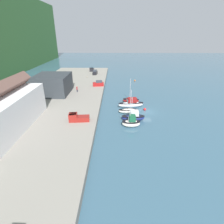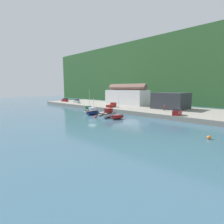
# 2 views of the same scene
# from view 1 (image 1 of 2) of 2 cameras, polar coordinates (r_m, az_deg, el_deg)

# --- Properties ---
(ground_plane) EXTENTS (320.00, 320.00, 0.00)m
(ground_plane) POSITION_cam_1_polar(r_m,az_deg,el_deg) (50.51, 11.43, 0.07)
(ground_plane) COLOR #385B70
(quay_promenade) EXTENTS (119.90, 28.03, 1.44)m
(quay_promenade) POSITION_cam_1_polar(r_m,az_deg,el_deg) (52.63, -19.40, 0.99)
(quay_promenade) COLOR gray
(quay_promenade) RESTS_ON ground_plane
(harbor_clubhouse) EXTENTS (22.43, 8.71, 10.24)m
(harbor_clubhouse) POSITION_cam_1_polar(r_m,az_deg,el_deg) (42.96, -31.68, 0.12)
(harbor_clubhouse) COLOR white
(harbor_clubhouse) RESTS_ON quay_promenade
(yacht_club_building) EXTENTS (12.19, 10.88, 6.28)m
(yacht_club_building) POSITION_cam_1_polar(r_m,az_deg,el_deg) (63.09, -18.75, 8.60)
(yacht_club_building) COLOR #2D3338
(yacht_club_building) RESTS_ON quay_promenade
(moored_boat_0) EXTENTS (2.58, 4.41, 9.07)m
(moored_boat_0) POSITION_cam_1_polar(r_m,az_deg,el_deg) (41.72, 6.30, -3.37)
(moored_boat_0) COLOR white
(moored_boat_0) RESTS_ON ground_plane
(moored_boat_1) EXTENTS (2.44, 5.97, 6.20)m
(moored_boat_1) POSITION_cam_1_polar(r_m,az_deg,el_deg) (44.66, 6.96, -1.56)
(moored_boat_1) COLOR navy
(moored_boat_1) RESTS_ON ground_plane
(moored_boat_2) EXTENTS (2.16, 5.57, 1.27)m
(moored_boat_2) POSITION_cam_1_polar(r_m,az_deg,el_deg) (48.70, 5.36, 0.40)
(moored_boat_2) COLOR white
(moored_boat_2) RESTS_ON ground_plane
(moored_boat_3) EXTENTS (2.98, 7.76, 2.96)m
(moored_boat_3) POSITION_cam_1_polar(r_m,az_deg,el_deg) (52.48, 6.22, 2.68)
(moored_boat_3) COLOR silver
(moored_boat_3) RESTS_ON ground_plane
(moored_boat_4) EXTENTS (3.01, 5.39, 7.77)m
(moored_boat_4) POSITION_cam_1_polar(r_m,az_deg,el_deg) (56.27, 6.18, 3.79)
(moored_boat_4) COLOR red
(moored_boat_4) RESTS_ON ground_plane
(parked_car_0) EXTENTS (4.35, 2.17, 2.16)m
(parked_car_0) POSITION_cam_1_polar(r_m,az_deg,el_deg) (89.76, -5.55, 12.72)
(parked_car_0) COLOR black
(parked_car_0) RESTS_ON quay_promenade
(parked_car_3) EXTENTS (2.38, 4.41, 2.16)m
(parked_car_3) POSITION_cam_1_polar(r_m,az_deg,el_deg) (69.17, -4.47, 9.22)
(parked_car_3) COLOR maroon
(parked_car_3) RESTS_ON quay_promenade
(pickup_truck_0) EXTENTS (2.42, 4.90, 1.90)m
(pickup_truck_0) POSITION_cam_1_polar(r_m,az_deg,el_deg) (41.80, -11.24, -1.82)
(pickup_truck_0) COLOR maroon
(pickup_truck_0) RESTS_ON quay_promenade
(pickup_truck_1) EXTENTS (4.73, 2.02, 1.90)m
(pickup_truck_1) POSITION_cam_1_polar(r_m,az_deg,el_deg) (98.02, -6.64, 13.60)
(pickup_truck_1) COLOR black
(pickup_truck_1) RESTS_ON quay_promenade
(person_on_quay) EXTENTS (0.40, 0.40, 2.14)m
(person_on_quay) POSITION_cam_1_polar(r_m,az_deg,el_deg) (62.74, -11.36, 7.40)
(person_on_quay) COLOR #232838
(person_on_quay) RESTS_ON quay_promenade
(dog_on_quay) EXTENTS (0.88, 0.36, 0.68)m
(dog_on_quay) POSITION_cam_1_polar(r_m,az_deg,el_deg) (83.15, -8.11, 11.33)
(dog_on_quay) COLOR tan
(dog_on_quay) RESTS_ON quay_promenade
(mooring_buoy_0) EXTENTS (0.75, 0.75, 0.75)m
(mooring_buoy_0) POSITION_cam_1_polar(r_m,az_deg,el_deg) (51.12, 10.67, 0.90)
(mooring_buoy_0) COLOR red
(mooring_buoy_0) RESTS_ON ground_plane
(mooring_buoy_1) EXTENTS (0.68, 0.68, 0.68)m
(mooring_buoy_1) POSITION_cam_1_polar(r_m,az_deg,el_deg) (82.65, 7.46, 10.17)
(mooring_buoy_1) COLOR orange
(mooring_buoy_1) RESTS_ON ground_plane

